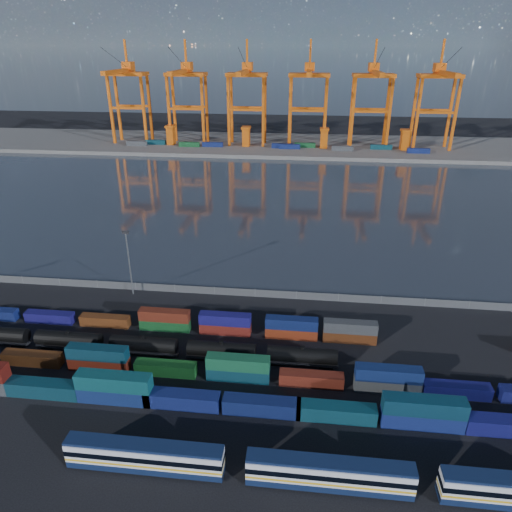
# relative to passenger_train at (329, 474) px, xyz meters

# --- Properties ---
(ground) EXTENTS (700.00, 700.00, 0.00)m
(ground) POSITION_rel_passenger_train_xyz_m (-16.06, 23.13, -2.42)
(ground) COLOR black
(ground) RESTS_ON ground
(harbor_water) EXTENTS (700.00, 700.00, 0.00)m
(harbor_water) POSITION_rel_passenger_train_xyz_m (-16.06, 128.13, -2.42)
(harbor_water) COLOR #272F39
(harbor_water) RESTS_ON ground
(far_quay) EXTENTS (700.00, 70.00, 2.00)m
(far_quay) POSITION_rel_passenger_train_xyz_m (-16.06, 233.13, -1.42)
(far_quay) COLOR #514F4C
(far_quay) RESTS_ON ground
(passenger_train) EXTENTS (74.77, 2.81, 4.82)m
(passenger_train) POSITION_rel_passenger_train_xyz_m (0.00, 0.00, 0.00)
(passenger_train) COLOR silver
(passenger_train) RESTS_ON ground
(container_row_south) EXTENTS (140.35, 2.62, 5.59)m
(container_row_south) POSITION_rel_passenger_train_xyz_m (-13.49, 12.88, -0.15)
(container_row_south) COLOR #36393B
(container_row_south) RESTS_ON ground
(container_row_mid) EXTENTS (128.23, 2.33, 4.97)m
(container_row_mid) POSITION_rel_passenger_train_xyz_m (-20.95, 20.75, -0.61)
(container_row_mid) COLOR #424648
(container_row_mid) RESTS_ON ground
(container_row_north) EXTENTS (140.46, 2.21, 4.70)m
(container_row_north) POSITION_rel_passenger_train_xyz_m (-14.61, 35.05, -0.52)
(container_row_north) COLOR #101C54
(container_row_north) RESTS_ON ground
(tanker_string) EXTENTS (91.21, 2.95, 4.22)m
(tanker_string) POSITION_rel_passenger_train_xyz_m (-42.95, 26.16, -0.31)
(tanker_string) COLOR black
(tanker_string) RESTS_ON ground
(waterfront_fence) EXTENTS (160.12, 0.12, 2.20)m
(waterfront_fence) POSITION_rel_passenger_train_xyz_m (-16.06, 51.13, -1.42)
(waterfront_fence) COLOR #595B5E
(waterfront_fence) RESTS_ON ground
(yard_light_mast) EXTENTS (1.60, 0.40, 16.60)m
(yard_light_mast) POSITION_rel_passenger_train_xyz_m (-46.06, 49.13, 6.87)
(yard_light_mast) COLOR slate
(yard_light_mast) RESTS_ON ground
(gantry_cranes) EXTENTS (197.66, 43.51, 58.93)m
(gantry_cranes) POSITION_rel_passenger_train_xyz_m (-23.56, 226.57, 33.70)
(gantry_cranes) COLOR #DF5B0F
(gantry_cranes) RESTS_ON ground
(quay_containers) EXTENTS (172.58, 10.99, 2.60)m
(quay_containers) POSITION_rel_passenger_train_xyz_m (-27.05, 218.59, 0.88)
(quay_containers) COLOR navy
(quay_containers) RESTS_ON far_quay
(straddle_carriers) EXTENTS (140.00, 7.00, 11.10)m
(straddle_carriers) POSITION_rel_passenger_train_xyz_m (-18.56, 223.13, 5.40)
(straddle_carriers) COLOR #DF5B0F
(straddle_carriers) RESTS_ON far_quay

